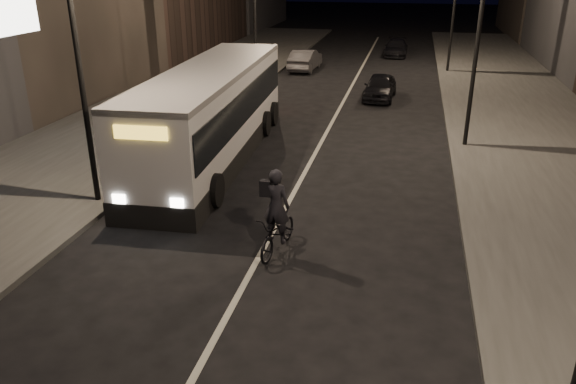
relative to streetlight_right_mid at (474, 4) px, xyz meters
The scene contains 10 objects.
ground 14.18m from the streetlight_right_mid, 113.96° to the right, with size 180.00×180.00×0.00m, color black.
sidewalk_right 6.48m from the streetlight_right_mid, 32.26° to the left, with size 7.00×70.00×0.16m, color #333431.
sidewalk_left 14.94m from the streetlight_right_mid, behind, with size 7.00×70.00×0.16m, color #333431.
streetlight_right_mid is the anchor object (origin of this frame).
streetlight_left_near 13.33m from the streetlight_right_mid, 143.12° to the right, with size 1.20×0.44×8.12m.
city_bus 10.11m from the streetlight_right_mid, 160.58° to the right, with size 3.38×12.46×3.32m.
cyclist_on_bicycle 11.88m from the streetlight_right_mid, 116.75° to the right, with size 1.02×2.09×2.30m.
car_near 9.71m from the streetlight_right_mid, 114.76° to the left, with size 1.52×3.79×1.29m, color black.
car_mid 18.06m from the streetlight_right_mid, 120.80° to the left, with size 1.46×4.19×1.38m, color #3B3A3D.
car_far 23.06m from the streetlight_right_mid, 98.40° to the left, with size 1.67×4.11×1.19m, color black.
Camera 1 is at (3.33, -9.95, 6.87)m, focal length 35.00 mm.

